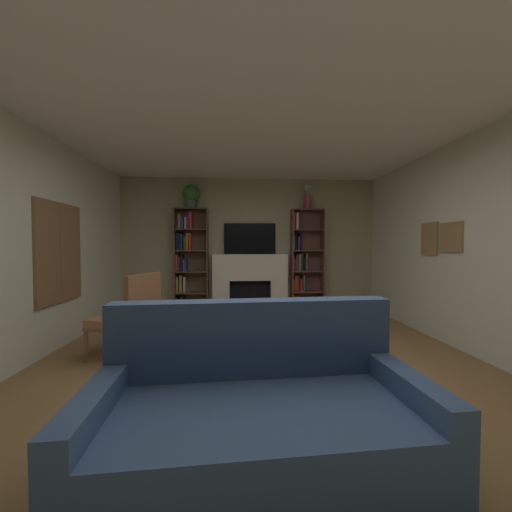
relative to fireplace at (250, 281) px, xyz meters
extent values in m
plane|color=olive|center=(0.00, -3.07, -0.61)|extent=(7.65, 7.65, 0.00)
cube|color=tan|center=(0.00, 0.15, 0.71)|extent=(5.16, 0.06, 2.65)
cube|color=#9A7C4E|center=(2.51, -2.19, 0.81)|extent=(0.03, 0.41, 0.39)
cube|color=#35713F|center=(2.50, -2.19, 0.81)|extent=(0.01, 0.35, 0.33)
cube|color=#9A7C4E|center=(2.51, -1.76, 0.80)|extent=(0.03, 0.36, 0.47)
cube|color=#858C4F|center=(2.50, -1.76, 0.80)|extent=(0.01, 0.30, 0.41)
cube|color=olive|center=(-2.50, -1.97, 0.61)|extent=(0.04, 0.96, 1.26)
cube|color=silver|center=(-2.49, -1.97, 0.61)|extent=(0.01, 0.86, 1.16)
cube|color=olive|center=(-2.48, -1.97, 0.61)|extent=(0.01, 0.02, 1.16)
cube|color=olive|center=(-2.48, -1.97, 0.61)|extent=(0.01, 0.86, 0.02)
cube|color=white|center=(0.00, -3.07, 2.07)|extent=(5.16, 6.49, 0.06)
cube|color=white|center=(-0.57, 0.00, -0.29)|extent=(0.33, 0.23, 0.63)
cube|color=white|center=(0.57, 0.00, -0.29)|extent=(0.33, 0.23, 0.63)
cube|color=white|center=(0.00, 0.00, 0.28)|extent=(1.47, 0.23, 0.51)
cube|color=black|center=(0.00, 0.08, -0.29)|extent=(0.81, 0.08, 0.63)
cube|color=#515D5A|center=(0.00, -0.26, -0.59)|extent=(1.57, 0.30, 0.03)
cube|color=black|center=(0.00, 0.09, 0.84)|extent=(1.02, 0.06, 0.61)
cube|color=brown|center=(-1.44, -0.04, 0.40)|extent=(0.02, 0.31, 2.03)
cube|color=brown|center=(-0.82, -0.04, 0.40)|extent=(0.02, 0.31, 2.03)
cube|color=brown|center=(-1.13, 0.11, 0.40)|extent=(0.63, 0.02, 2.03)
cube|color=brown|center=(-1.13, -0.04, -0.60)|extent=(0.59, 0.31, 0.02)
cube|color=#284D9A|center=(-1.41, -0.01, -0.44)|extent=(0.02, 0.22, 0.30)
cube|color=#2D4B87|center=(-1.35, -0.02, -0.46)|extent=(0.04, 0.23, 0.26)
cube|color=#284994|center=(-1.32, -0.02, -0.44)|extent=(0.03, 0.25, 0.31)
cube|color=#64317D|center=(-1.29, -0.02, -0.48)|extent=(0.02, 0.23, 0.22)
cube|color=brown|center=(-1.13, -0.04, -0.20)|extent=(0.59, 0.31, 0.02)
cube|color=beige|center=(-1.40, 0.00, -0.04)|extent=(0.03, 0.20, 0.30)
cube|color=#9A542D|center=(-1.37, 0.00, -0.08)|extent=(0.02, 0.19, 0.23)
cube|color=olive|center=(-1.33, -0.03, -0.03)|extent=(0.04, 0.25, 0.33)
cube|color=beige|center=(-1.27, 0.01, -0.05)|extent=(0.04, 0.19, 0.29)
cube|color=brown|center=(-1.13, -0.04, 0.20)|extent=(0.59, 0.31, 0.02)
cube|color=#B73137|center=(-1.40, -0.03, 0.37)|extent=(0.03, 0.25, 0.32)
cube|color=#5A347B|center=(-1.37, 0.00, 0.34)|extent=(0.03, 0.20, 0.27)
cube|color=black|center=(-1.32, -0.01, 0.36)|extent=(0.04, 0.21, 0.29)
cube|color=#95613D|center=(-1.27, -0.01, 0.32)|extent=(0.02, 0.21, 0.22)
cube|color=navy|center=(-1.24, -0.03, 0.32)|extent=(0.03, 0.26, 0.21)
cube|color=brown|center=(-1.13, -0.04, 0.61)|extent=(0.59, 0.31, 0.02)
cube|color=#61406B|center=(-1.41, 0.01, 0.78)|extent=(0.02, 0.18, 0.32)
cube|color=black|center=(-1.36, -0.02, 0.78)|extent=(0.04, 0.24, 0.32)
cube|color=navy|center=(-1.31, -0.03, 0.77)|extent=(0.02, 0.26, 0.30)
cube|color=#A78024|center=(-1.26, 0.01, 0.75)|extent=(0.04, 0.17, 0.26)
cube|color=brown|center=(-1.20, -0.03, 0.78)|extent=(0.04, 0.25, 0.33)
cube|color=#C03A21|center=(-1.15, 0.00, 0.78)|extent=(0.04, 0.20, 0.33)
cube|color=brown|center=(-1.13, -0.04, 1.01)|extent=(0.59, 0.31, 0.02)
cube|color=#622F64|center=(-1.40, 0.00, 1.14)|extent=(0.04, 0.20, 0.23)
cube|color=olive|center=(-1.34, -0.03, 1.16)|extent=(0.04, 0.25, 0.27)
cube|color=#2C4494|center=(-1.29, -0.02, 1.14)|extent=(0.04, 0.25, 0.23)
cube|color=beige|center=(-1.24, 0.00, 1.13)|extent=(0.03, 0.20, 0.23)
cube|color=brown|center=(-1.20, 0.00, 1.15)|extent=(0.02, 0.21, 0.25)
cube|color=#562E7F|center=(-1.18, 0.00, 1.18)|extent=(0.02, 0.20, 0.31)
cube|color=#A92832|center=(-1.13, -0.02, 1.18)|extent=(0.04, 0.25, 0.33)
cube|color=brown|center=(-1.13, -0.04, 1.41)|extent=(0.59, 0.31, 0.02)
cube|color=brown|center=(0.82, -0.04, 0.40)|extent=(0.02, 0.31, 2.03)
cube|color=brown|center=(1.44, -0.04, 0.40)|extent=(0.02, 0.31, 2.03)
cube|color=brown|center=(1.13, 0.11, 0.40)|extent=(0.63, 0.02, 2.03)
cube|color=brown|center=(1.13, -0.04, -0.60)|extent=(0.59, 0.31, 0.02)
cube|color=#A72C24|center=(0.86, -0.03, -0.43)|extent=(0.04, 0.26, 0.32)
cube|color=red|center=(0.92, -0.02, -0.44)|extent=(0.04, 0.24, 0.31)
cube|color=#AD3A2B|center=(0.97, 0.00, -0.46)|extent=(0.04, 0.21, 0.26)
cube|color=#98552C|center=(1.01, -0.01, -0.49)|extent=(0.03, 0.22, 0.21)
cube|color=brown|center=(1.13, -0.04, -0.20)|extent=(0.59, 0.31, 0.02)
cube|color=#B02921|center=(0.86, -0.01, -0.08)|extent=(0.04, 0.21, 0.23)
cube|color=brown|center=(0.91, 0.01, -0.04)|extent=(0.04, 0.18, 0.30)
cube|color=#B43326|center=(0.96, 0.01, -0.05)|extent=(0.02, 0.18, 0.29)
cube|color=#BB3723|center=(1.00, -0.01, -0.08)|extent=(0.03, 0.23, 0.24)
cube|color=#336454|center=(1.05, -0.03, -0.04)|extent=(0.03, 0.25, 0.31)
cube|color=brown|center=(1.13, -0.04, 0.20)|extent=(0.59, 0.31, 0.02)
cube|color=brown|center=(0.85, -0.01, 0.35)|extent=(0.03, 0.21, 0.28)
cube|color=#5C2967|center=(0.89, -0.02, 0.32)|extent=(0.03, 0.25, 0.23)
cube|color=#503269|center=(0.93, 0.01, 0.37)|extent=(0.04, 0.18, 0.32)
cube|color=#A3832A|center=(0.98, 0.01, 0.38)|extent=(0.04, 0.18, 0.33)
cube|color=#1E282D|center=(1.02, 0.00, 0.38)|extent=(0.04, 0.20, 0.34)
cube|color=black|center=(1.08, -0.01, 0.33)|extent=(0.04, 0.22, 0.24)
cube|color=olive|center=(1.12, 0.01, 0.38)|extent=(0.02, 0.19, 0.34)
cube|color=brown|center=(1.13, -0.04, 0.61)|extent=(0.59, 0.31, 0.02)
cube|color=brown|center=(0.85, -0.01, 0.76)|extent=(0.03, 0.21, 0.29)
cube|color=black|center=(0.90, 0.01, 0.73)|extent=(0.03, 0.17, 0.22)
cube|color=#2D4497|center=(0.95, -0.02, 0.75)|extent=(0.03, 0.23, 0.26)
cube|color=black|center=(0.98, -0.02, 0.78)|extent=(0.02, 0.23, 0.34)
cube|color=brown|center=(1.13, -0.04, 1.01)|extent=(0.59, 0.31, 0.02)
cube|color=#AA2E32|center=(0.86, -0.01, 1.19)|extent=(0.03, 0.22, 0.34)
cube|color=beige|center=(0.92, -0.01, 1.18)|extent=(0.04, 0.23, 0.32)
cube|color=#4F2D70|center=(0.96, 0.01, 1.19)|extent=(0.03, 0.17, 0.34)
cube|color=brown|center=(1.13, -0.04, 1.41)|extent=(0.59, 0.31, 0.02)
cylinder|color=#4A5B59|center=(-1.13, -0.03, 1.49)|extent=(0.20, 0.20, 0.15)
sphere|color=#34692B|center=(-1.13, -0.03, 1.70)|extent=(0.34, 0.34, 0.34)
cylinder|color=#8E3D4D|center=(1.13, -0.03, 1.56)|extent=(0.14, 0.14, 0.29)
cylinder|color=#4C7F3F|center=(1.11, -0.02, 1.79)|extent=(0.01, 0.01, 0.17)
sphere|color=silver|center=(1.11, -0.02, 1.87)|extent=(0.05, 0.05, 0.05)
cylinder|color=#4C7F3F|center=(1.10, -0.01, 1.76)|extent=(0.01, 0.01, 0.11)
sphere|color=silver|center=(1.10, -0.01, 1.81)|extent=(0.06, 0.06, 0.06)
cylinder|color=#4C7F3F|center=(1.13, -0.03, 1.78)|extent=(0.01, 0.01, 0.16)
sphere|color=silver|center=(1.13, -0.03, 1.87)|extent=(0.04, 0.04, 0.04)
cylinder|color=#4C7F3F|center=(1.15, -0.04, 1.78)|extent=(0.01, 0.01, 0.16)
sphere|color=silver|center=(1.15, -0.04, 1.86)|extent=(0.04, 0.04, 0.04)
cube|color=#415E8D|center=(-0.14, -4.34, -0.38)|extent=(1.87, 0.98, 0.45)
cube|color=#415E8D|center=(-0.16, -3.98, 0.09)|extent=(1.83, 0.26, 0.50)
cube|color=#415E8D|center=(0.70, -4.29, -0.32)|extent=(0.19, 0.89, 0.59)
cube|color=#415E8D|center=(-0.98, -4.38, -0.32)|extent=(0.19, 0.89, 0.59)
cylinder|color=brown|center=(-1.42, -2.66, -0.41)|extent=(0.04, 0.04, 0.40)
cylinder|color=brown|center=(-1.25, -2.09, -0.41)|extent=(0.04, 0.04, 0.40)
cylinder|color=brown|center=(-1.94, -2.50, -0.41)|extent=(0.04, 0.04, 0.40)
cylinder|color=brown|center=(-1.77, -1.93, -0.41)|extent=(0.04, 0.04, 0.40)
cube|color=#B5794F|center=(-1.60, -2.29, -0.17)|extent=(0.75, 0.78, 0.08)
cube|color=brown|center=(-1.60, -2.29, -0.23)|extent=(0.75, 0.78, 0.04)
cube|color=brown|center=(-1.34, -2.37, 0.08)|extent=(0.24, 0.63, 0.58)
camera|label=1|loc=(-0.27, -5.96, 0.69)|focal=21.33mm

